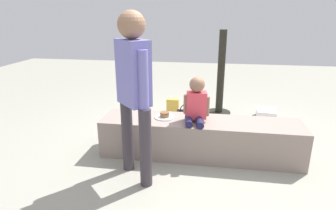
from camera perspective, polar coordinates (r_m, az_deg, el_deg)
name	(u,v)px	position (r m, az deg, el deg)	size (l,w,h in m)	color
ground_plane	(199,155)	(3.26, 6.31, -9.88)	(12.00, 12.00, 0.00)	gray
concrete_ledge	(200,138)	(3.17, 6.44, -6.59)	(2.17, 0.48, 0.41)	gray
child_seated	(196,102)	(2.99, 5.69, 0.51)	(0.28, 0.33, 0.48)	#1E1B40
adult_standing	(134,83)	(2.52, -6.90, 4.35)	(0.36, 0.36, 1.55)	#373139
cake_plate	(165,116)	(3.14, -0.68, -2.20)	(0.22, 0.22, 0.07)	white
gift_bag	(173,107)	(4.38, 0.96, -0.40)	(0.19, 0.08, 0.29)	gold
railing_post	(220,83)	(4.39, 10.49, 4.36)	(0.36, 0.36, 1.29)	black
water_bottle_near_gift	(144,126)	(3.77, -4.95, -4.20)	(0.07, 0.07, 0.22)	silver
party_cup_red	(136,119)	(4.16, -6.37, -2.75)	(0.09, 0.09, 0.10)	red
cake_box_white	(266,114)	(4.53, 19.09, -1.68)	(0.28, 0.30, 0.13)	white
handbag_black_leather	(187,118)	(3.98, 3.93, -2.66)	(0.31, 0.14, 0.33)	black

